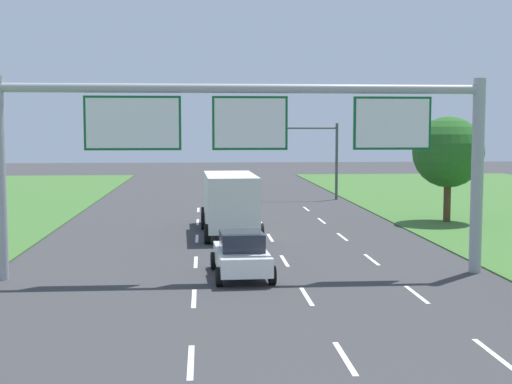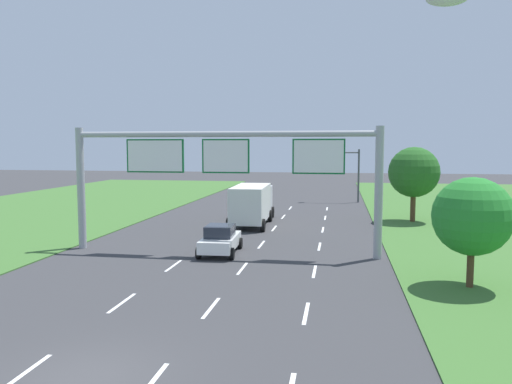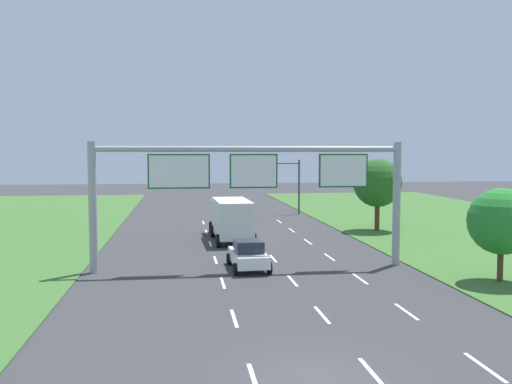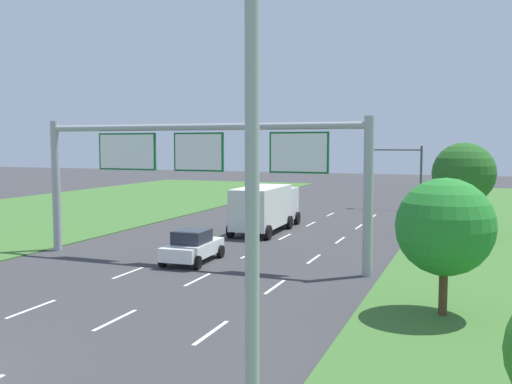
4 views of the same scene
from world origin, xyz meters
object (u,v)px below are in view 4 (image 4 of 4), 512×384
Objects in this scene: box_truck at (266,206)px; street_lamp at (224,203)px; roadside_tree_far at (464,174)px; sign_gantry at (197,162)px; roadside_tree_mid at (445,227)px; traffic_light_mast at (399,166)px; car_near_red at (193,246)px.

street_lamp reaches higher than box_truck.
box_truck is at bearing -166.49° from roadside_tree_far.
street_lamp is 1.44× the size of roadside_tree_far.
street_lamp is at bearing -72.76° from box_truck.
roadside_tree_far is at bearing 48.38° from sign_gantry.
street_lamp is 13.64m from roadside_tree_mid.
traffic_light_mast is (6.33, 26.70, -1.06)m from sign_gantry.
street_lamp reaches higher than traffic_light_mast.
roadside_tree_mid is (11.93, -4.86, 2.26)m from car_near_red.
roadside_tree_far reaches higher than roadside_tree_mid.
car_near_red is at bearing -131.81° from roadside_tree_far.
sign_gantry reaches higher than car_near_red.
traffic_light_mast is at bearing 94.26° from street_lamp.
roadside_tree_far is (5.65, -13.22, 0.04)m from traffic_light_mast.
roadside_tree_far is (0.24, 18.47, 0.86)m from roadside_tree_mid.
sign_gantry is (0.20, 0.13, 4.14)m from car_near_red.
car_near_red is 0.49× the size of box_truck.
traffic_light_mast is 1.19× the size of roadside_tree_mid.
roadside_tree_mid reaches higher than car_near_red.
roadside_tree_mid is at bearing -54.10° from box_truck.
box_truck is 30.71m from street_lamp.
sign_gantry is 3.68× the size of roadside_tree_mid.
traffic_light_mast reaches higher than box_truck.
car_near_red is 0.69× the size of roadside_tree_far.
roadside_tree_mid is at bearing -24.79° from car_near_red.
street_lamp is at bearing -62.13° from sign_gantry.
sign_gantry reaches higher than box_truck.
roadside_tree_mid is 18.49m from roadside_tree_far.
roadside_tree_mid is (11.98, -15.53, 1.39)m from box_truck.
traffic_light_mast is 0.66× the size of street_lamp.
sign_gantry is at bearing 30.05° from car_near_red.
roadside_tree_far is (12.22, 2.94, 2.26)m from box_truck.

